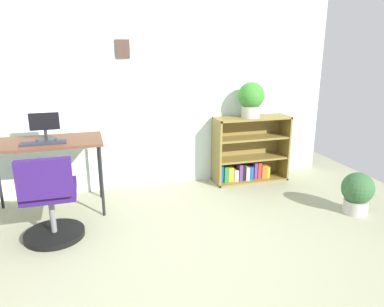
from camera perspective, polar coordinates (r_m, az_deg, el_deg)
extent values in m
plane|color=#9A9C7B|center=(2.63, -5.34, -21.99)|extent=(6.24, 6.24, 0.00)
cube|color=silver|center=(4.22, -11.68, 10.27)|extent=(5.20, 0.10, 2.41)
cube|color=#412F26|center=(4.14, -10.81, 15.79)|extent=(0.15, 0.02, 0.20)
cube|color=brown|center=(3.82, -22.05, 1.62)|extent=(1.09, 0.56, 0.03)
cylinder|color=black|center=(3.68, -13.92, -4.29)|extent=(0.03, 0.03, 0.72)
cylinder|color=black|center=(4.13, -14.29, -2.01)|extent=(0.03, 0.03, 0.72)
cylinder|color=#262628|center=(3.85, -21.81, 2.09)|extent=(0.19, 0.19, 0.01)
cylinder|color=#262628|center=(3.84, -21.89, 2.82)|extent=(0.03, 0.03, 0.09)
cube|color=black|center=(3.81, -22.11, 4.67)|extent=(0.28, 0.02, 0.17)
cube|color=#252836|center=(3.70, -22.22, 1.52)|extent=(0.41, 0.12, 0.02)
cylinder|color=black|center=(3.54, -20.67, -11.69)|extent=(0.52, 0.52, 0.05)
cylinder|color=slate|center=(3.46, -21.00, -8.75)|extent=(0.05, 0.05, 0.35)
cube|color=#2C1658|center=(3.38, -21.38, -5.43)|extent=(0.44, 0.44, 0.08)
cube|color=#2C1658|center=(3.07, -22.09, -3.67)|extent=(0.42, 0.07, 0.32)
cube|color=olive|center=(4.40, 3.86, 0.21)|extent=(0.02, 0.30, 0.81)
cube|color=olive|center=(4.78, 14.13, 1.08)|extent=(0.02, 0.30, 0.81)
cube|color=olive|center=(4.48, 9.44, 5.51)|extent=(0.93, 0.30, 0.02)
cube|color=olive|center=(4.69, 8.99, -3.97)|extent=(0.93, 0.30, 0.02)
cube|color=olive|center=(4.69, 8.49, 1.11)|extent=(0.93, 0.02, 0.81)
cube|color=olive|center=(4.60, 9.15, -0.70)|extent=(0.88, 0.28, 0.02)
cube|color=olive|center=(4.53, 9.29, 2.44)|extent=(0.88, 0.28, 0.02)
cube|color=#1E478C|center=(4.49, 4.42, -3.11)|extent=(0.05, 0.10, 0.22)
cube|color=#237238|center=(4.51, 5.21, -3.16)|extent=(0.06, 0.12, 0.20)
cube|color=#B79323|center=(4.54, 5.95, -3.17)|extent=(0.06, 0.11, 0.18)
cube|color=beige|center=(4.57, 6.74, -3.32)|extent=(0.05, 0.11, 0.14)
cube|color=#593372|center=(4.58, 7.39, -2.87)|extent=(0.04, 0.13, 0.21)
cube|color=black|center=(4.60, 7.90, -2.83)|extent=(0.04, 0.11, 0.20)
cube|color=beige|center=(4.63, 8.47, -2.99)|extent=(0.04, 0.12, 0.16)
cube|color=#1E478C|center=(4.65, 9.11, -2.92)|extent=(0.05, 0.10, 0.16)
cube|color=#593372|center=(4.67, 9.73, -2.54)|extent=(0.04, 0.11, 0.22)
cube|color=#B22D28|center=(4.69, 10.32, -2.51)|extent=(0.05, 0.10, 0.21)
cube|color=#99591E|center=(4.72, 10.98, -2.67)|extent=(0.07, 0.12, 0.17)
cube|color=#B79323|center=(4.75, 11.58, -2.75)|extent=(0.04, 0.11, 0.14)
cylinder|color=#B7B2A8|center=(4.43, 9.16, 6.46)|extent=(0.22, 0.22, 0.14)
sphere|color=#36822B|center=(4.40, 9.27, 8.94)|extent=(0.31, 0.31, 0.31)
cylinder|color=#B7B2A8|center=(4.09, 24.17, -7.55)|extent=(0.24, 0.24, 0.14)
sphere|color=#315C32|center=(4.02, 24.50, -4.96)|extent=(0.32, 0.32, 0.32)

